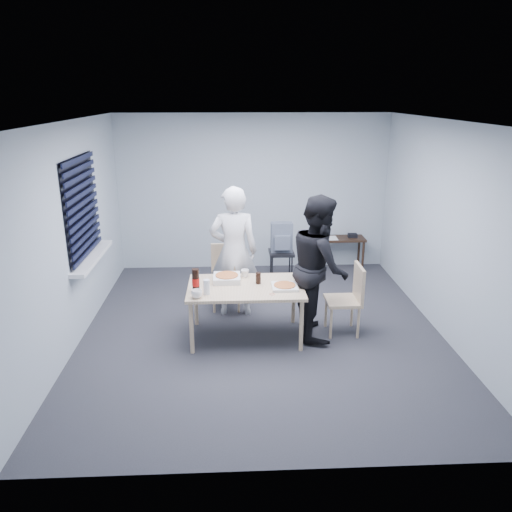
{
  "coord_description": "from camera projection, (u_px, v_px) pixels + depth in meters",
  "views": [
    {
      "loc": [
        -0.35,
        -5.77,
        2.9
      ],
      "look_at": [
        -0.07,
        0.1,
        0.97
      ],
      "focal_mm": 35.0,
      "sensor_mm": 36.0,
      "label": 1
    }
  ],
  "objects": [
    {
      "name": "stool",
      "position": [
        281.0,
        258.0,
        7.84
      ],
      "size": [
        0.39,
        0.39,
        0.54
      ],
      "color": "black",
      "rests_on": "ground"
    },
    {
      "name": "person_white",
      "position": [
        234.0,
        252.0,
        6.64
      ],
      "size": [
        0.65,
        0.42,
        1.77
      ],
      "primitive_type": "imported",
      "rotation": [
        0.0,
        0.0,
        3.14
      ],
      "color": "silver",
      "rests_on": "ground"
    },
    {
      "name": "cola_glass",
      "position": [
        258.0,
        278.0,
        6.08
      ],
      "size": [
        0.07,
        0.07,
        0.14
      ],
      "primitive_type": "cylinder",
      "rotation": [
        0.0,
        0.0,
        -0.05
      ],
      "color": "black",
      "rests_on": "dining_table"
    },
    {
      "name": "pizza_box_b",
      "position": [
        285.0,
        286.0,
        5.96
      ],
      "size": [
        0.3,
        0.3,
        0.04
      ],
      "rotation": [
        0.0,
        0.0,
        0.22
      ],
      "color": "silver",
      "rests_on": "dining_table"
    },
    {
      "name": "chair_far",
      "position": [
        226.0,
        271.0,
        7.0
      ],
      "size": [
        0.42,
        0.42,
        0.89
      ],
      "color": "beige",
      "rests_on": "ground"
    },
    {
      "name": "rubber_band",
      "position": [
        272.0,
        294.0,
        5.77
      ],
      "size": [
        0.07,
        0.07,
        0.0
      ],
      "primitive_type": "torus",
      "rotation": [
        0.0,
        0.0,
        -0.27
      ],
      "color": "red",
      "rests_on": "dining_table"
    },
    {
      "name": "person_black",
      "position": [
        319.0,
        267.0,
        6.07
      ],
      "size": [
        0.47,
        0.86,
        1.77
      ],
      "primitive_type": "imported",
      "rotation": [
        0.0,
        0.0,
        1.57
      ],
      "color": "black",
      "rests_on": "ground"
    },
    {
      "name": "backpack",
      "position": [
        282.0,
        238.0,
        7.73
      ],
      "size": [
        0.33,
        0.24,
        0.46
      ],
      "rotation": [
        0.0,
        0.0,
        -0.41
      ],
      "color": "slate",
      "rests_on": "stool"
    },
    {
      "name": "mug_b",
      "position": [
        245.0,
        273.0,
        6.31
      ],
      "size": [
        0.1,
        0.1,
        0.09
      ],
      "primitive_type": "imported",
      "color": "white",
      "rests_on": "dining_table"
    },
    {
      "name": "soda_bottle",
      "position": [
        196.0,
        281.0,
        5.81
      ],
      "size": [
        0.09,
        0.09,
        0.28
      ],
      "rotation": [
        0.0,
        0.0,
        0.24
      ],
      "color": "black",
      "rests_on": "dining_table"
    },
    {
      "name": "pizza_box_a",
      "position": [
        227.0,
        278.0,
        6.18
      ],
      "size": [
        0.33,
        0.33,
        0.08
      ],
      "rotation": [
        0.0,
        0.0,
        0.41
      ],
      "color": "silver",
      "rests_on": "dining_table"
    },
    {
      "name": "mug_a",
      "position": [
        197.0,
        294.0,
        5.66
      ],
      "size": [
        0.17,
        0.17,
        0.1
      ],
      "primitive_type": "imported",
      "rotation": [
        0.0,
        0.0,
        0.52
      ],
      "color": "white",
      "rests_on": "dining_table"
    },
    {
      "name": "dining_table",
      "position": [
        246.0,
        291.0,
        6.04
      ],
      "size": [
        1.39,
        0.88,
        0.68
      ],
      "color": "beige",
      "rests_on": "ground"
    },
    {
      "name": "plastic_cups",
      "position": [
        207.0,
        287.0,
        5.75
      ],
      "size": [
        0.09,
        0.09,
        0.18
      ],
      "primitive_type": "cylinder",
      "rotation": [
        0.0,
        0.0,
        -0.19
      ],
      "color": "silver",
      "rests_on": "dining_table"
    },
    {
      "name": "side_table",
      "position": [
        339.0,
        242.0,
        8.48
      ],
      "size": [
        0.84,
        0.37,
        0.56
      ],
      "color": "#362215",
      "rests_on": "ground"
    },
    {
      "name": "chair_right",
      "position": [
        350.0,
        295.0,
        6.2
      ],
      "size": [
        0.42,
        0.42,
        0.89
      ],
      "color": "beige",
      "rests_on": "ground"
    },
    {
      "name": "black_box",
      "position": [
        353.0,
        235.0,
        8.46
      ],
      "size": [
        0.18,
        0.15,
        0.06
      ],
      "primitive_type": "cube",
      "rotation": [
        0.0,
        0.0,
        -0.3
      ],
      "color": "black",
      "rests_on": "side_table"
    },
    {
      "name": "papers",
      "position": [
        331.0,
        238.0,
        8.42
      ],
      "size": [
        0.26,
        0.31,
        0.0
      ],
      "primitive_type": "cube",
      "rotation": [
        0.0,
        0.0,
        0.29
      ],
      "color": "white",
      "rests_on": "side_table"
    },
    {
      "name": "room",
      "position": [
        85.0,
        215.0,
        6.23
      ],
      "size": [
        5.0,
        5.0,
        5.0
      ],
      "color": "#2A2A2F",
      "rests_on": "ground"
    }
  ]
}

